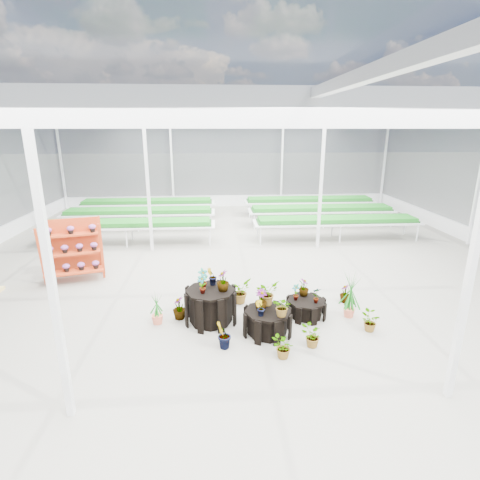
{
  "coord_description": "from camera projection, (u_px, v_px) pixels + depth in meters",
  "views": [
    {
      "loc": [
        -0.75,
        -8.9,
        4.2
      ],
      "look_at": [
        -0.08,
        0.8,
        1.3
      ],
      "focal_mm": 28.0,
      "sensor_mm": 36.0,
      "label": 1
    }
  ],
  "objects": [
    {
      "name": "plinth_low",
      "position": [
        306.0,
        308.0,
        8.68
      ],
      "size": [
        1.05,
        1.05,
        0.41
      ],
      "primitive_type": "cylinder",
      "rotation": [
        0.0,
        0.0,
        0.18
      ],
      "color": "black",
      "rests_on": "ground"
    },
    {
      "name": "plinth_tall",
      "position": [
        211.0,
        306.0,
        8.39
      ],
      "size": [
        1.5,
        1.5,
        0.78
      ],
      "primitive_type": "cylinder",
      "rotation": [
        0.0,
        0.0,
        0.4
      ],
      "color": "black",
      "rests_on": "ground"
    },
    {
      "name": "nursery_plants",
      "position": [
        269.0,
        302.0,
        8.31
      ],
      "size": [
        5.06,
        3.08,
        1.26
      ],
      "color": "#166319",
      "rests_on": "ground"
    },
    {
      "name": "plinth_mid",
      "position": [
        267.0,
        322.0,
        7.93
      ],
      "size": [
        1.24,
        1.24,
        0.53
      ],
      "primitive_type": "cylinder",
      "rotation": [
        0.0,
        0.0,
        0.26
      ],
      "color": "black",
      "rests_on": "ground"
    },
    {
      "name": "shelf_rack",
      "position": [
        73.0,
        251.0,
        10.62
      ],
      "size": [
        1.81,
        1.27,
        1.73
      ],
      "primitive_type": null,
      "rotation": [
        0.0,
        0.0,
        0.27
      ],
      "color": "#AA3414",
      "rests_on": "ground"
    },
    {
      "name": "ground_plane",
      "position": [
        245.0,
        296.0,
        9.76
      ],
      "size": [
        24.0,
        24.0,
        0.0
      ],
      "primitive_type": "plane",
      "color": "gray",
      "rests_on": "ground"
    },
    {
      "name": "steel_frame",
      "position": [
        245.0,
        212.0,
        9.11
      ],
      "size": [
        18.0,
        24.0,
        4.5
      ],
      "primitive_type": null,
      "color": "silver",
      "rests_on": "ground"
    },
    {
      "name": "greenhouse_shell",
      "position": [
        245.0,
        212.0,
        9.11
      ],
      "size": [
        18.0,
        24.0,
        4.5
      ],
      "primitive_type": null,
      "color": "white",
      "rests_on": "ground"
    },
    {
      "name": "nursery_benches",
      "position": [
        232.0,
        218.0,
        16.52
      ],
      "size": [
        16.0,
        7.0,
        0.84
      ],
      "primitive_type": null,
      "color": "silver",
      "rests_on": "ground"
    }
  ]
}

